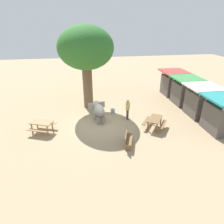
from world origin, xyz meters
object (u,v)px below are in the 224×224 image
at_px(picnic_table_far, 155,121).
at_px(elephant, 99,110).
at_px(market_stall_red, 172,84).
at_px(shade_tree_main, 86,49).
at_px(market_stall_teal, 222,116).
at_px(wooden_bench, 128,139).
at_px(person_handler, 128,108).
at_px(market_stall_white, 201,102).
at_px(picnic_table_near, 42,124).
at_px(feed_bucket, 113,111).
at_px(market_stall_green, 185,92).

bearing_deg(picnic_table_far, elephant, -80.75).
distance_m(picnic_table_far, market_stall_red, 7.99).
height_order(shade_tree_main, market_stall_teal, shade_tree_main).
bearing_deg(wooden_bench, person_handler, -174.75).
bearing_deg(wooden_bench, market_stall_red, 159.64).
height_order(wooden_bench, market_stall_white, market_stall_white).
distance_m(picnic_table_near, market_stall_red, 13.70).
distance_m(elephant, feed_bucket, 1.95).
relative_size(person_handler, feed_bucket, 4.50).
distance_m(elephant, market_stall_teal, 8.79).
bearing_deg(picnic_table_near, market_stall_teal, -166.44).
bearing_deg(elephant, market_stall_green, -83.90).
bearing_deg(market_stall_white, person_handler, -92.26).
height_order(picnic_table_near, market_stall_green, market_stall_green).
relative_size(shade_tree_main, picnic_table_near, 3.56).
relative_size(wooden_bench, picnic_table_near, 0.75).
distance_m(picnic_table_near, market_stall_white, 12.38).
height_order(elephant, market_stall_teal, market_stall_teal).
relative_size(market_stall_white, market_stall_teal, 1.00).
bearing_deg(market_stall_teal, market_stall_red, 180.00).
relative_size(shade_tree_main, market_stall_teal, 2.75).
distance_m(elephant, wooden_bench, 4.01).
bearing_deg(elephant, person_handler, -103.20).
bearing_deg(person_handler, feed_bucket, -57.22).
height_order(picnic_table_near, feed_bucket, picnic_table_near).
height_order(shade_tree_main, feed_bucket, shade_tree_main).
height_order(wooden_bench, picnic_table_far, wooden_bench).
bearing_deg(market_stall_white, picnic_table_near, -86.80).
height_order(market_stall_green, market_stall_white, same).
distance_m(shade_tree_main, market_stall_red, 9.89).
bearing_deg(elephant, picnic_table_far, -124.52).
height_order(elephant, picnic_table_far, elephant).
distance_m(picnic_table_far, feed_bucket, 4.05).
bearing_deg(shade_tree_main, market_stall_red, 101.98).
relative_size(market_stall_red, market_stall_green, 1.00).
height_order(wooden_bench, picnic_table_near, wooden_bench).
bearing_deg(wooden_bench, market_stall_teal, 114.29).
relative_size(picnic_table_near, market_stall_teal, 0.77).
bearing_deg(feed_bucket, picnic_table_near, -66.58).
bearing_deg(picnic_table_near, market_stall_red, -132.16).
bearing_deg(picnic_table_far, market_stall_red, -178.34).
xyz_separation_m(shade_tree_main, picnic_table_far, (4.77, 4.49, -4.49)).
bearing_deg(feed_bucket, shade_tree_main, -130.51).
bearing_deg(market_stall_white, wooden_bench, -64.12).
distance_m(person_handler, market_stall_red, 7.79).
height_order(elephant, market_stall_red, market_stall_red).
bearing_deg(elephant, picnic_table_near, 96.33).
relative_size(elephant, market_stall_white, 0.80).
bearing_deg(picnic_table_near, market_stall_green, -142.74).
xyz_separation_m(picnic_table_far, feed_bucket, (-3.11, -2.55, -0.43)).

